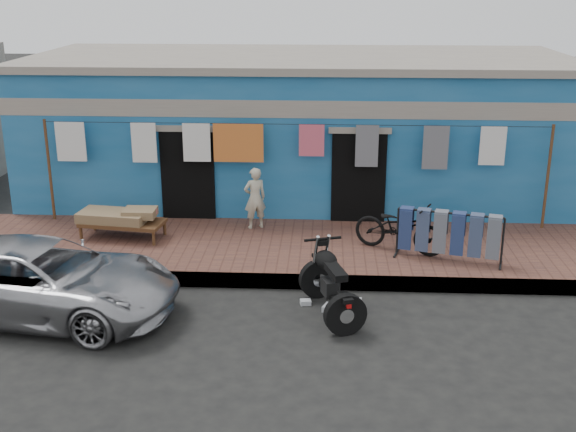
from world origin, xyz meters
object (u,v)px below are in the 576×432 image
object	(u,v)px
jeans_rack	(449,235)
charpoy	(123,224)
car	(42,279)
seated_person	(255,198)
motorcycle	(331,282)
bicycle	(400,222)

from	to	relation	value
jeans_rack	charpoy	bearing A→B (deg)	172.35
car	seated_person	distance (m)	4.65
motorcycle	charpoy	world-z (taller)	motorcycle
car	seated_person	size ratio (longest dim) A/B	3.48
seated_person	charpoy	xyz separation A→B (m)	(-2.50, -0.70, -0.34)
car	jeans_rack	bearing A→B (deg)	-64.77
seated_person	bicycle	distance (m)	2.99
jeans_rack	bicycle	bearing A→B (deg)	154.67
seated_person	charpoy	world-z (taller)	seated_person
seated_person	motorcycle	xyz separation A→B (m)	(1.52, -3.35, -0.31)
bicycle	seated_person	bearing A→B (deg)	92.77
seated_person	bicycle	bearing A→B (deg)	133.80
seated_person	charpoy	size ratio (longest dim) A/B	0.71
car	bicycle	xyz separation A→B (m)	(5.72, 2.45, 0.19)
seated_person	jeans_rack	world-z (taller)	seated_person
car	charpoy	bearing A→B (deg)	-1.35
charpoy	jeans_rack	size ratio (longest dim) A/B	0.89
bicycle	jeans_rack	distance (m)	0.92
jeans_rack	seated_person	bearing A→B (deg)	157.03
motorcycle	seated_person	bearing A→B (deg)	96.74
charpoy	jeans_rack	bearing A→B (deg)	-7.65
charpoy	jeans_rack	xyz separation A→B (m)	(6.09, -0.82, 0.18)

